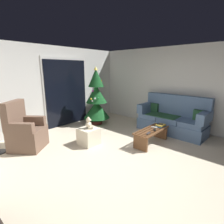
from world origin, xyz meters
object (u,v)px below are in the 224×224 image
teddy_bear_cream (89,124)px  remote_black (155,130)px  coffee_table (151,134)px  book_stack (161,126)px  couch (172,119)px  remote_white (154,127)px  christmas_tree (96,99)px  ottoman (89,136)px  armchair (25,132)px  remote_graphite (148,133)px  cell_phone (160,124)px

teddy_bear_cream → remote_black: bearing=-49.4°
coffee_table → book_stack: book_stack is taller
couch → remote_black: (-1.17, -0.06, -0.01)m
remote_white → christmas_tree: bearing=-103.6°
remote_black → ottoman: 1.62m
armchair → teddy_bear_cream: size_ratio=3.96×
couch → ottoman: size_ratio=4.45×
armchair → christmas_tree: bearing=3.6°
remote_black → remote_graphite: same height
christmas_tree → couch: bearing=-66.8°
ottoman → teddy_bear_cream: (0.01, -0.01, 0.33)m
couch → teddy_bear_cream: size_ratio=6.87×
couch → teddy_bear_cream: 2.50m
coffee_table → remote_graphite: (-0.31, -0.09, 0.13)m
coffee_table → remote_graphite: 0.35m
remote_white → teddy_bear_cream: bearing=-54.8°
christmas_tree → teddy_bear_cream: 1.68m
remote_black → ottoman: size_ratio=0.35×
remote_white → armchair: 3.11m
coffee_table → cell_phone: (0.34, -0.04, 0.19)m
remote_black → remote_graphite: 0.30m
remote_graphite → teddy_bear_cream: bearing=24.7°
remote_white → coffee_table: bearing=-4.0°
coffee_table → couch: bearing=-1.2°
remote_graphite → book_stack: book_stack is taller
book_stack → armchair: bearing=140.3°
remote_black → teddy_bear_cream: (-1.04, 1.22, 0.15)m
remote_white → ottoman: bearing=-54.9°
ottoman → remote_white: bearing=-42.5°
remote_white → teddy_bear_cream: 1.65m
book_stack → teddy_bear_cream: (-1.39, 1.20, 0.13)m
remote_black → cell_phone: bearing=-116.5°
cell_phone → christmas_tree: size_ratio=0.08×
armchair → book_stack: bearing=-39.7°
couch → book_stack: bearing=-177.2°
christmas_tree → ottoman: bearing=-140.0°
couch → ottoman: 2.51m
ottoman → teddy_bear_cream: 0.33m
remote_graphite → book_stack: size_ratio=0.62×
remote_white → armchair: size_ratio=0.14×
remote_graphite → teddy_bear_cream: 1.44m
remote_black → book_stack: size_ratio=0.62×
couch → remote_black: bearing=-177.0°
coffee_table → ottoman: ottoman is taller
coffee_table → cell_phone: size_ratio=7.64×
coffee_table → ottoman: 1.56m
couch → remote_black: 1.17m
remote_black → cell_phone: (0.34, 0.04, 0.05)m
cell_phone → teddy_bear_cream: (-1.39, 1.18, 0.09)m
coffee_table → teddy_bear_cream: 1.57m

